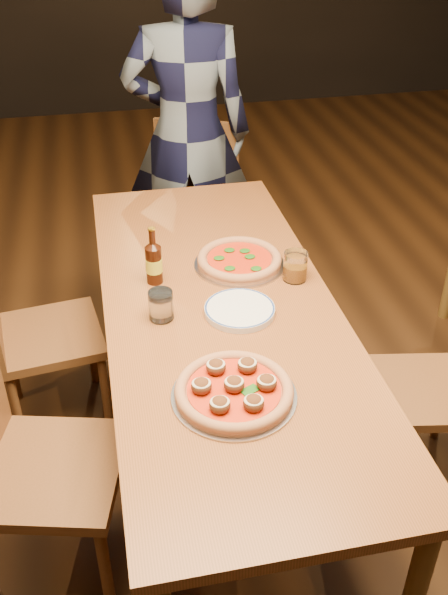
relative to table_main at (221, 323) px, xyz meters
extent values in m
plane|color=black|center=(0.00, 0.00, -0.68)|extent=(9.00, 9.00, 0.00)
cube|color=brown|center=(0.00, 0.00, 0.05)|extent=(0.80, 2.00, 0.04)
cylinder|color=brown|center=(-0.34, 0.94, -0.32)|extent=(0.06, 0.06, 0.71)
cylinder|color=brown|center=(0.34, 0.94, -0.32)|extent=(0.06, 0.06, 0.71)
cylinder|color=#B7B7BF|center=(-0.05, -0.46, 0.07)|extent=(0.36, 0.36, 0.01)
cylinder|color=tan|center=(-0.05, -0.46, 0.09)|extent=(0.34, 0.34, 0.02)
torus|color=tan|center=(-0.05, -0.46, 0.10)|extent=(0.34, 0.34, 0.03)
cylinder|color=#AC1F0A|center=(-0.05, -0.46, 0.10)|extent=(0.27, 0.27, 0.00)
cylinder|color=#B7B7BF|center=(0.12, 0.26, 0.08)|extent=(0.34, 0.34, 0.01)
cylinder|color=tan|center=(0.12, 0.26, 0.09)|extent=(0.32, 0.32, 0.02)
torus|color=tan|center=(0.12, 0.26, 0.10)|extent=(0.32, 0.32, 0.04)
cylinder|color=#AC1F0A|center=(0.12, 0.26, 0.10)|extent=(0.24, 0.24, 0.00)
cylinder|color=white|center=(0.05, -0.05, 0.08)|extent=(0.24, 0.24, 0.02)
cylinder|color=black|center=(-0.21, 0.20, 0.14)|extent=(0.06, 0.06, 0.14)
cylinder|color=black|center=(-0.21, 0.20, 0.25)|extent=(0.02, 0.02, 0.07)
cylinder|color=yellow|center=(-0.21, 0.20, 0.14)|extent=(0.06, 0.06, 0.05)
cylinder|color=white|center=(-0.21, -0.03, 0.12)|extent=(0.08, 0.08, 0.10)
cylinder|color=#A85D12|center=(0.30, 0.12, 0.13)|extent=(0.09, 0.09, 0.11)
imported|color=black|center=(0.10, 1.34, 0.21)|extent=(0.71, 0.54, 1.77)
camera|label=1|loc=(-0.37, -1.85, 1.37)|focal=40.00mm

